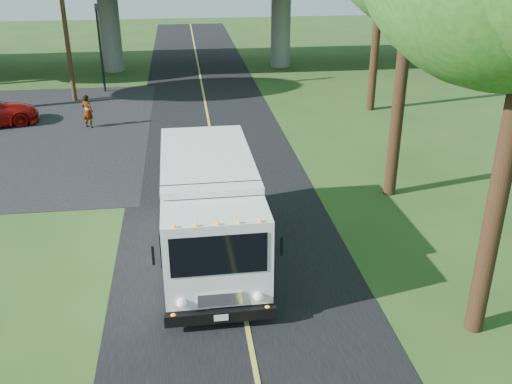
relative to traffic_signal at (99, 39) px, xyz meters
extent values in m
plane|color=#29491A|center=(6.00, -26.00, -3.20)|extent=(120.00, 120.00, 0.00)
cube|color=black|center=(6.00, -16.00, -3.19)|extent=(7.00, 90.00, 0.02)
cube|color=gold|center=(6.00, -16.00, -3.17)|extent=(0.12, 90.00, 0.01)
cylinder|color=slate|center=(0.00, 6.00, -0.50)|extent=(1.40, 1.40, 5.40)
cylinder|color=slate|center=(12.00, 6.00, -0.50)|extent=(1.40, 1.40, 5.40)
cylinder|color=slate|center=(24.00, 6.00, -0.50)|extent=(1.40, 1.40, 5.40)
cylinder|color=black|center=(0.00, 0.00, -0.60)|extent=(0.14, 0.14, 5.20)
imported|color=black|center=(0.00, 0.00, 1.40)|extent=(0.18, 0.22, 1.10)
cylinder|color=#472D19|center=(-1.50, -2.00, 1.30)|extent=(0.26, 0.26, 9.00)
cylinder|color=#382314|center=(11.50, -25.00, 0.30)|extent=(0.44, 0.44, 7.00)
cylinder|color=#382314|center=(12.20, -17.00, 0.65)|extent=(0.44, 0.44, 7.70)
cylinder|color=#382314|center=(15.00, -6.00, 0.13)|extent=(0.44, 0.44, 6.65)
cube|color=white|center=(5.31, -19.86, -1.39)|extent=(2.65, 4.79, 2.43)
cube|color=white|center=(5.35, -23.22, -1.50)|extent=(2.62, 1.98, 2.22)
cube|color=black|center=(5.36, -24.17, -1.14)|extent=(2.27, 0.11, 1.03)
cube|color=black|center=(5.36, -24.28, -2.79)|extent=(2.71, 0.23, 0.30)
cube|color=white|center=(5.31, -20.30, -2.88)|extent=(2.67, 6.31, 0.19)
cylinder|color=black|center=(4.24, -23.01, -2.71)|extent=(0.31, 0.98, 0.97)
cylinder|color=black|center=(6.45, -22.99, -2.71)|extent=(0.31, 0.98, 0.97)
cylinder|color=black|center=(4.19, -18.47, -2.71)|extent=(0.31, 0.98, 0.97)
cylinder|color=black|center=(6.40, -18.44, -2.71)|extent=(0.31, 0.98, 0.97)
imported|color=gray|center=(0.01, -7.33, -2.36)|extent=(0.73, 0.65, 1.67)
camera|label=1|loc=(4.73, -35.59, 5.58)|focal=40.00mm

